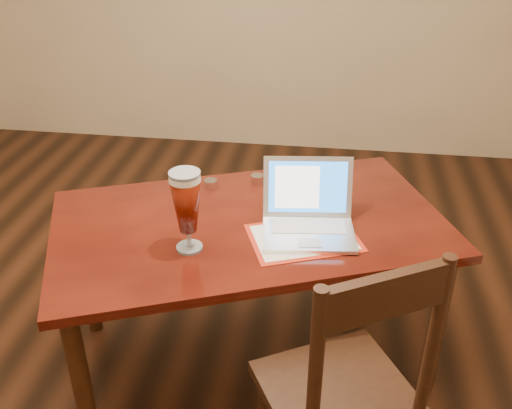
# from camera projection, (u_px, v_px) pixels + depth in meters

# --- Properties ---
(ground) EXTENTS (5.00, 5.00, 0.00)m
(ground) POSITION_uv_depth(u_px,v_px,m) (162.00, 348.00, 2.76)
(ground) COLOR black
(ground) RESTS_ON ground
(dining_table) EXTENTS (1.82, 1.42, 1.07)m
(dining_table) POSITION_uv_depth(u_px,v_px,m) (249.00, 237.00, 2.38)
(dining_table) COLOR #4D120A
(dining_table) RESTS_ON ground
(dining_chair) EXTENTS (0.63, 0.62, 1.11)m
(dining_chair) POSITION_uv_depth(u_px,v_px,m) (344.00, 394.00, 1.85)
(dining_chair) COLOR black
(dining_chair) RESTS_ON ground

